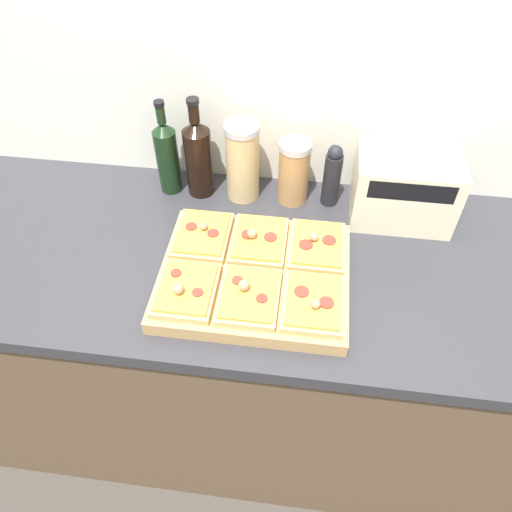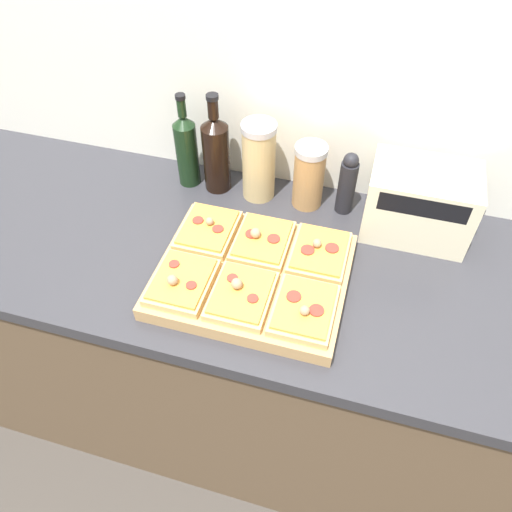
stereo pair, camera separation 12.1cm
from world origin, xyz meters
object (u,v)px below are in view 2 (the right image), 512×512
at_px(olive_oil_bottle, 186,149).
at_px(grain_jar_short, 309,176).
at_px(wine_bottle, 216,152).
at_px(cutting_board, 253,276).
at_px(toaster_oven, 420,203).
at_px(pepper_mill, 347,183).
at_px(grain_jar_tall, 259,161).

xyz_separation_m(olive_oil_bottle, grain_jar_short, (0.35, 0.00, -0.02)).
height_order(wine_bottle, grain_jar_short, wine_bottle).
distance_m(cutting_board, grain_jar_short, 0.34).
xyz_separation_m(wine_bottle, toaster_oven, (0.56, -0.03, -0.03)).
distance_m(wine_bottle, pepper_mill, 0.37).
bearing_deg(grain_jar_tall, wine_bottle, 180.00).
distance_m(wine_bottle, grain_jar_tall, 0.12).
bearing_deg(pepper_mill, grain_jar_tall, -180.00).
xyz_separation_m(cutting_board, grain_jar_tall, (-0.08, 0.32, 0.10)).
relative_size(wine_bottle, grain_jar_short, 1.56).
relative_size(grain_jar_tall, pepper_mill, 1.23).
relative_size(cutting_board, grain_jar_short, 2.39).
bearing_deg(grain_jar_short, wine_bottle, 180.00).
relative_size(wine_bottle, pepper_mill, 1.57).
distance_m(olive_oil_bottle, wine_bottle, 0.09).
xyz_separation_m(grain_jar_tall, pepper_mill, (0.25, 0.00, -0.02)).
bearing_deg(wine_bottle, toaster_oven, -3.10).
height_order(olive_oil_bottle, pepper_mill, olive_oil_bottle).
bearing_deg(toaster_oven, pepper_mill, 170.96).
bearing_deg(olive_oil_bottle, wine_bottle, 0.00).
bearing_deg(wine_bottle, pepper_mill, -0.00).
relative_size(wine_bottle, grain_jar_tall, 1.28).
distance_m(grain_jar_short, pepper_mill, 0.11).
xyz_separation_m(cutting_board, olive_oil_bottle, (-0.29, 0.32, 0.10)).
relative_size(grain_jar_short, toaster_oven, 0.65).
relative_size(olive_oil_bottle, grain_jar_short, 1.49).
height_order(cutting_board, pepper_mill, pepper_mill).
distance_m(cutting_board, wine_bottle, 0.39).
relative_size(cutting_board, grain_jar_tall, 1.95).
xyz_separation_m(cutting_board, wine_bottle, (-0.20, 0.32, 0.10)).
height_order(cutting_board, grain_jar_tall, grain_jar_tall).
distance_m(grain_jar_tall, pepper_mill, 0.25).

